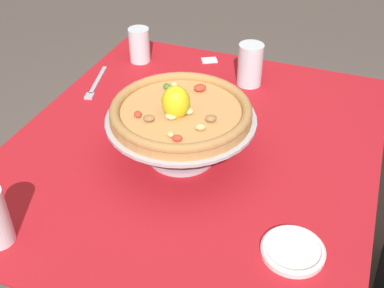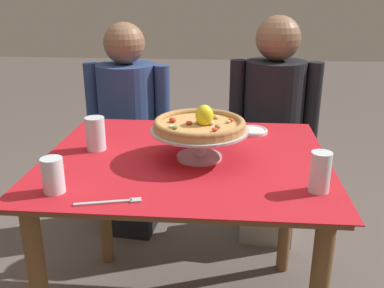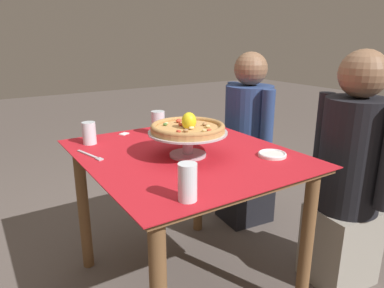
{
  "view_description": "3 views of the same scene",
  "coord_description": "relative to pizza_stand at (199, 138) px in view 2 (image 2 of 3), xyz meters",
  "views": [
    {
      "loc": [
        0.93,
        0.35,
        1.49
      ],
      "look_at": [
        0.02,
        0.01,
        0.76
      ],
      "focal_mm": 45.61,
      "sensor_mm": 36.0,
      "label": 1
    },
    {
      "loc": [
        0.15,
        -1.51,
        1.34
      ],
      "look_at": [
        0.02,
        0.05,
        0.77
      ],
      "focal_mm": 40.79,
      "sensor_mm": 36.0,
      "label": 2
    },
    {
      "loc": [
        1.35,
        -0.82,
        1.26
      ],
      "look_at": [
        0.04,
        0.02,
        0.79
      ],
      "focal_mm": 33.18,
      "sensor_mm": 36.0,
      "label": 3
    }
  ],
  "objects": [
    {
      "name": "dining_table",
      "position": [
        -0.05,
        0.01,
        -0.2
      ],
      "size": [
        1.05,
        0.91,
        0.74
      ],
      "color": "brown",
      "rests_on": "ground"
    },
    {
      "name": "pizza_stand",
      "position": [
        0.0,
        0.0,
        0.0
      ],
      "size": [
        0.36,
        0.36,
        0.11
      ],
      "color": "#B7B7C1",
      "rests_on": "dining_table"
    },
    {
      "name": "pizza",
      "position": [
        0.0,
        -0.0,
        0.05
      ],
      "size": [
        0.33,
        0.33,
        0.09
      ],
      "color": "tan",
      "rests_on": "pizza_stand"
    },
    {
      "name": "water_glass_front_left",
      "position": [
        -0.43,
        -0.32,
        -0.03
      ],
      "size": [
        0.07,
        0.07,
        0.11
      ],
      "color": "silver",
      "rests_on": "dining_table"
    },
    {
      "name": "water_glass_front_right",
      "position": [
        0.39,
        -0.24,
        -0.02
      ],
      "size": [
        0.06,
        0.06,
        0.13
      ],
      "color": "white",
      "rests_on": "dining_table"
    },
    {
      "name": "water_glass_side_left",
      "position": [
        -0.41,
        0.06,
        -0.03
      ],
      "size": [
        0.07,
        0.07,
        0.13
      ],
      "color": "silver",
      "rests_on": "dining_table"
    },
    {
      "name": "side_plate",
      "position": [
        0.21,
        0.32,
        -0.07
      ],
      "size": [
        0.13,
        0.13,
        0.02
      ],
      "color": "white",
      "rests_on": "dining_table"
    },
    {
      "name": "dinner_fork",
      "position": [
        -0.23,
        -0.38,
        -0.08
      ],
      "size": [
        0.19,
        0.07,
        0.01
      ],
      "color": "#B7B7C1",
      "rests_on": "dining_table"
    },
    {
      "name": "sugar_packet",
      "position": [
        -0.51,
        -0.1,
        -0.08
      ],
      "size": [
        0.06,
        0.06,
        0.0
      ],
      "primitive_type": "cube",
      "rotation": [
        0.0,
        0.0,
        2.08
      ],
      "color": "white",
      "rests_on": "dining_table"
    },
    {
      "name": "diner_left",
      "position": [
        -0.44,
        0.75,
        -0.27
      ],
      "size": [
        0.47,
        0.35,
        1.17
      ],
      "color": "black",
      "rests_on": "ground"
    },
    {
      "name": "diner_right",
      "position": [
        0.34,
        0.74,
        -0.25
      ],
      "size": [
        0.47,
        0.35,
        1.21
      ],
      "color": "gray",
      "rests_on": "ground"
    }
  ]
}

